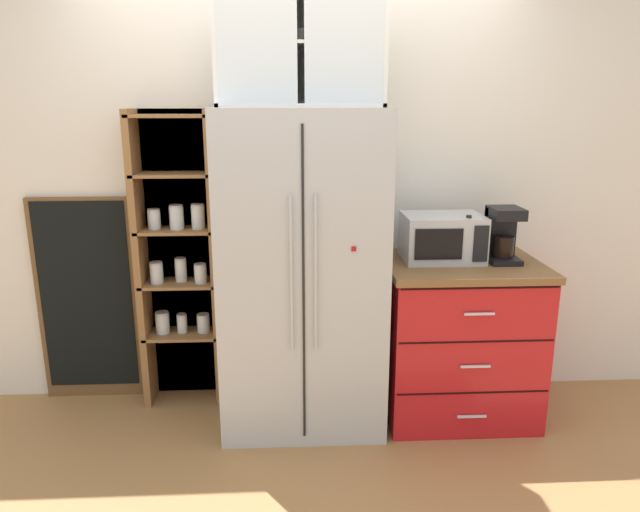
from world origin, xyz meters
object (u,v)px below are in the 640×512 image
at_px(microwave, 442,237).
at_px(bottle_amber, 467,243).
at_px(mug_charcoal, 467,256).
at_px(chalkboard_menu, 88,299).
at_px(coffee_maker, 503,234).
at_px(mug_cream, 461,252).
at_px(refrigerator, 302,272).

bearing_deg(microwave, bottle_amber, -42.56).
height_order(mug_charcoal, chalkboard_menu, chalkboard_menu).
height_order(microwave, coffee_maker, coffee_maker).
bearing_deg(mug_charcoal, bottle_amber, 96.32).
bearing_deg(bottle_amber, mug_cream, 88.78).
bearing_deg(microwave, mug_cream, -3.04).
distance_m(coffee_maker, chalkboard_menu, 2.48).
distance_m(coffee_maker, mug_charcoal, 0.25).
bearing_deg(mug_cream, chalkboard_menu, 173.30).
bearing_deg(mug_charcoal, mug_cream, 89.85).
distance_m(bottle_amber, chalkboard_menu, 2.27).
bearing_deg(bottle_amber, coffee_maker, 15.72).
xyz_separation_m(microwave, coffee_maker, (0.33, -0.04, 0.03)).
relative_size(refrigerator, bottle_amber, 6.40).
bearing_deg(mug_charcoal, chalkboard_menu, 170.42).
bearing_deg(mug_charcoal, refrigerator, 176.32).
bearing_deg(mug_charcoal, microwave, 133.77).
relative_size(coffee_maker, mug_cream, 2.83).
height_order(coffee_maker, bottle_amber, coffee_maker).
relative_size(mug_cream, bottle_amber, 0.40).
bearing_deg(coffee_maker, microwave, 172.75).
relative_size(refrigerator, mug_charcoal, 15.72).
height_order(refrigerator, bottle_amber, refrigerator).
relative_size(mug_charcoal, bottle_amber, 0.41).
bearing_deg(coffee_maker, bottle_amber, -164.28).
relative_size(refrigerator, microwave, 4.02).
bearing_deg(microwave, mug_charcoal, -46.23).
xyz_separation_m(refrigerator, microwave, (0.79, 0.06, 0.17)).
bearing_deg(mug_charcoal, coffee_maker, 19.69).
xyz_separation_m(mug_charcoal, mug_cream, (0.00, 0.11, -0.01)).
relative_size(microwave, mug_charcoal, 3.91).
bearing_deg(bottle_amber, microwave, 137.44).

